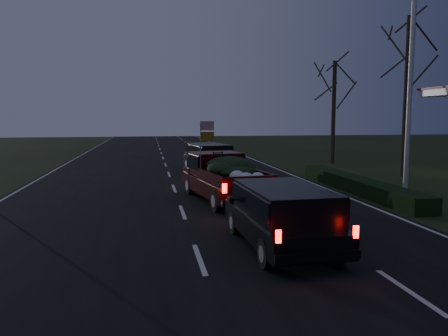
{
  "coord_description": "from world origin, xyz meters",
  "views": [
    {
      "loc": [
        -1.08,
        -14.53,
        3.21
      ],
      "look_at": [
        1.71,
        1.64,
        1.3
      ],
      "focal_mm": 35.0,
      "sensor_mm": 36.0,
      "label": 1
    }
  ],
  "objects": [
    {
      "name": "hedge_row",
      "position": [
        7.8,
        3.0,
        0.3
      ],
      "size": [
        1.0,
        10.0,
        0.6
      ],
      "primitive_type": "cube",
      "color": "black",
      "rests_on": "ground"
    },
    {
      "name": "light_pole",
      "position": [
        9.5,
        2.0,
        5.48
      ],
      "size": [
        0.5,
        0.9,
        9.16
      ],
      "color": "silver",
      "rests_on": "ground"
    },
    {
      "name": "bare_tree_far",
      "position": [
        11.5,
        14.0,
        5.23
      ],
      "size": [
        3.6,
        3.6,
        7.0
      ],
      "color": "black",
      "rests_on": "ground"
    },
    {
      "name": "rear_suv",
      "position": [
        2.1,
        -4.51,
        0.95
      ],
      "size": [
        2.16,
        4.46,
        1.26
      ],
      "rotation": [
        0.0,
        0.0,
        0.04
      ],
      "color": "black",
      "rests_on": "ground"
    },
    {
      "name": "bare_tree_mid",
      "position": [
        12.5,
        7.0,
        6.35
      ],
      "size": [
        3.6,
        3.6,
        8.5
      ],
      "color": "black",
      "rests_on": "ground"
    },
    {
      "name": "lead_suv",
      "position": [
        2.4,
        11.05,
        1.01
      ],
      "size": [
        2.62,
        4.89,
        1.34
      ],
      "rotation": [
        0.0,
        0.0,
        0.15
      ],
      "color": "black",
      "rests_on": "ground"
    },
    {
      "name": "ground",
      "position": [
        0.0,
        0.0,
        0.0
      ],
      "size": [
        120.0,
        120.0,
        0.0
      ],
      "primitive_type": "plane",
      "color": "black",
      "rests_on": "ground"
    },
    {
      "name": "pickup_truck",
      "position": [
        1.73,
        1.87,
        1.03
      ],
      "size": [
        2.79,
        5.47,
        2.74
      ],
      "rotation": [
        0.0,
        0.0,
        0.16
      ],
      "color": "#370708",
      "rests_on": "ground"
    },
    {
      "name": "road_asphalt",
      "position": [
        0.0,
        0.0,
        0.01
      ],
      "size": [
        14.0,
        120.0,
        0.02
      ],
      "primitive_type": "cube",
      "color": "black",
      "rests_on": "ground"
    }
  ]
}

